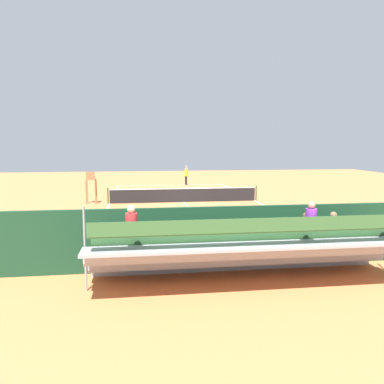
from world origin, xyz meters
name	(u,v)px	position (x,y,z in m)	size (l,w,h in m)	color
ground_plane	(184,202)	(0.00, 0.00, 0.00)	(60.00, 60.00, 0.00)	#D17542
court_line_markings	(184,202)	(0.00, -0.04, 0.00)	(10.10, 22.20, 0.01)	white
tennis_net	(184,195)	(0.00, 0.00, 0.50)	(10.30, 0.10, 1.07)	black
backdrop_wall	(234,237)	(0.00, 14.00, 1.00)	(18.00, 0.16, 2.00)	#194228
bleacher_stand	(247,249)	(-0.03, 15.35, 0.97)	(9.06, 2.40, 2.48)	#9EA0A5
umpire_chair	(91,184)	(6.20, -0.19, 1.31)	(0.67, 0.67, 2.14)	olive
courtside_bench	(286,242)	(-2.06, 13.27, 0.56)	(1.80, 0.40, 0.93)	#33383D
equipment_bag	(239,255)	(-0.33, 13.40, 0.18)	(0.90, 0.36, 0.36)	#334C8C
tennis_player	(186,174)	(-1.49, -10.99, 1.02)	(0.43, 0.55, 1.93)	black
tennis_racket	(178,185)	(-0.64, -10.51, 0.01)	(0.38, 0.59, 0.03)	black
tennis_ball_near	(172,189)	(0.18, -7.71, 0.03)	(0.07, 0.07, 0.07)	#CCDB33
tennis_ball_far	(191,186)	(-1.75, -9.56, 0.03)	(0.07, 0.07, 0.07)	#CCDB33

